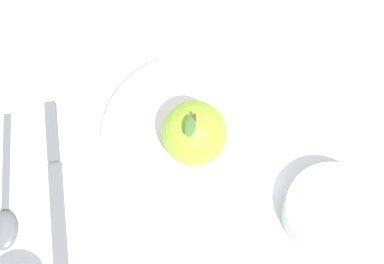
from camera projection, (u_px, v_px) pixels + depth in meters
The scene contains 6 objects.
ground_plane at pixel (165, 148), 0.72m from camera, with size 2.40×2.40×0.00m, color silver.
dinner_plate at pixel (192, 135), 0.72m from camera, with size 0.23×0.23×0.02m.
apple at pixel (194, 133), 0.67m from camera, with size 0.08×0.08×0.09m.
side_bowl at pixel (332, 212), 0.67m from camera, with size 0.11×0.11×0.04m.
knife at pixel (54, 167), 0.71m from camera, with size 0.19×0.12×0.01m.
spoon at pixel (4, 214), 0.68m from camera, with size 0.17×0.10×0.01m.
Camera 1 is at (0.21, 0.12, 0.68)m, focal length 53.60 mm.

